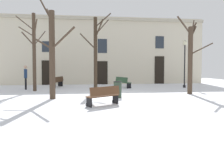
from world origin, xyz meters
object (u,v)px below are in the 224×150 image
at_px(tree_right_of_center, 190,56).
at_px(bench_facing_shops, 104,96).
at_px(tree_foreground, 96,51).
at_px(tree_near_facade, 34,50).
at_px(tree_left_of_center, 52,52).
at_px(streetlamp, 185,58).
at_px(litter_bin, 118,89).
at_px(person_near_bench, 26,76).
at_px(bench_back_to_back_left, 58,82).
at_px(bench_far_corner, 123,82).

xyz_separation_m(tree_right_of_center, bench_facing_shops, (-5.78, -3.13, -2.00)).
bearing_deg(tree_foreground, tree_near_facade, -178.92).
relative_size(tree_left_of_center, streetlamp, 1.39).
bearing_deg(litter_bin, person_near_bench, 143.08).
bearing_deg(tree_right_of_center, person_near_bench, 161.27).
distance_m(tree_right_of_center, bench_back_to_back_left, 10.69).
relative_size(tree_near_facade, tree_right_of_center, 1.12).
distance_m(tree_left_of_center, streetlamp, 10.91).
bearing_deg(tree_left_of_center, person_near_bench, 120.21).
bearing_deg(tree_right_of_center, bench_far_corner, 130.20).
xyz_separation_m(litter_bin, person_near_bench, (-6.34, 4.76, 0.56)).
distance_m(streetlamp, person_near_bench, 12.71).
height_order(tree_right_of_center, person_near_bench, tree_right_of_center).
bearing_deg(tree_foreground, person_near_bench, 168.90).
distance_m(tree_left_of_center, tree_right_of_center, 8.44).
bearing_deg(bench_facing_shops, tree_foreground, -118.74).
distance_m(tree_right_of_center, streetlamp, 3.98).
bearing_deg(bench_far_corner, tree_right_of_center, -165.78).
distance_m(bench_far_corner, bench_back_to_back_left, 5.54).
relative_size(tree_foreground, tree_right_of_center, 1.17).
bearing_deg(tree_right_of_center, tree_near_facade, 165.40).
relative_size(litter_bin, person_near_bench, 0.50).
relative_size(bench_facing_shops, bench_far_corner, 0.96).
xyz_separation_m(bench_back_to_back_left, person_near_bench, (-2.12, -1.57, 0.57)).
distance_m(tree_left_of_center, bench_facing_shops, 3.97).
height_order(tree_near_facade, bench_far_corner, tree_near_facade).
height_order(tree_near_facade, litter_bin, tree_near_facade).
xyz_separation_m(tree_right_of_center, bench_far_corner, (-3.60, 4.26, -1.99)).
relative_size(tree_right_of_center, person_near_bench, 2.70).
height_order(tree_right_of_center, bench_far_corner, tree_right_of_center).
xyz_separation_m(streetlamp, bench_back_to_back_left, (-10.51, 1.65, -1.95)).
bearing_deg(person_near_bench, litter_bin, -142.70).
bearing_deg(streetlamp, tree_right_of_center, -111.69).
xyz_separation_m(tree_left_of_center, bench_back_to_back_left, (-0.66, 6.35, -2.09)).
height_order(bench_facing_shops, person_near_bench, person_near_bench).
relative_size(tree_near_facade, bench_far_corner, 3.32).
height_order(bench_facing_shops, bench_far_corner, bench_far_corner).
distance_m(bench_facing_shops, person_near_bench, 8.78).
height_order(tree_right_of_center, bench_back_to_back_left, tree_right_of_center).
bearing_deg(bench_facing_shops, streetlamp, -166.55).
relative_size(tree_foreground, bench_back_to_back_left, 3.53).
bearing_deg(bench_far_corner, tree_foreground, 97.47).
xyz_separation_m(streetlamp, person_near_bench, (-12.63, 0.09, -1.38)).
height_order(tree_right_of_center, bench_facing_shops, tree_right_of_center).
height_order(tree_left_of_center, tree_near_facade, tree_left_of_center).
relative_size(streetlamp, bench_back_to_back_left, 2.42).
xyz_separation_m(tree_left_of_center, person_near_bench, (-2.78, 4.78, -1.52)).
relative_size(tree_foreground, litter_bin, 6.30).
bearing_deg(person_near_bench, tree_right_of_center, -124.51).
distance_m(tree_foreground, litter_bin, 4.57).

